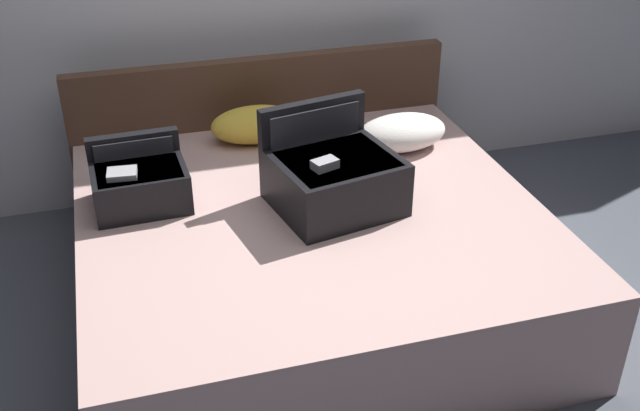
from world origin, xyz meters
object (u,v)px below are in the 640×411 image
(bed, at_px, (311,256))
(pillow_near_headboard, at_px, (256,124))
(hard_case_large, at_px, (334,176))
(pillow_center_head, at_px, (402,132))
(hard_case_medium, at_px, (140,183))

(bed, bearing_deg, pillow_near_headboard, 96.26)
(hard_case_large, distance_m, pillow_center_head, 0.69)
(bed, relative_size, pillow_center_head, 4.27)
(hard_case_large, height_order, hard_case_medium, hard_case_large)
(pillow_near_headboard, distance_m, pillow_center_head, 0.74)
(pillow_near_headboard, bearing_deg, hard_case_medium, -141.56)
(pillow_near_headboard, bearing_deg, hard_case_large, -75.68)
(bed, xyz_separation_m, hard_case_medium, (-0.71, 0.25, 0.35))
(pillow_near_headboard, relative_size, pillow_center_head, 0.99)
(hard_case_large, bearing_deg, hard_case_medium, 151.82)
(bed, bearing_deg, hard_case_large, 4.82)
(pillow_center_head, bearing_deg, pillow_near_headboard, 158.18)
(pillow_near_headboard, bearing_deg, bed, -83.74)
(bed, distance_m, pillow_center_head, 0.84)
(hard_case_large, relative_size, pillow_center_head, 1.26)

